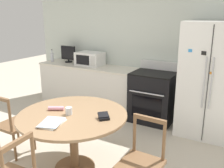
# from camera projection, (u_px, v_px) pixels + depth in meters

# --- Properties ---
(back_wall) EXTENTS (5.20, 0.10, 2.60)m
(back_wall) POSITION_uv_depth(u_px,v_px,m) (145.00, 48.00, 4.86)
(back_wall) COLOR silver
(back_wall) RESTS_ON ground_plane
(kitchen_counter) EXTENTS (2.17, 0.64, 0.90)m
(kitchen_counter) POSITION_uv_depth(u_px,v_px,m) (88.00, 86.00, 5.33)
(kitchen_counter) COLOR silver
(kitchen_counter) RESTS_ON ground_plane
(refrigerator) EXTENTS (0.93, 0.77, 1.84)m
(refrigerator) POSITION_uv_depth(u_px,v_px,m) (212.00, 80.00, 3.97)
(refrigerator) COLOR white
(refrigerator) RESTS_ON ground_plane
(oven_range) EXTENTS (0.76, 0.68, 1.08)m
(oven_range) POSITION_uv_depth(u_px,v_px,m) (153.00, 96.00, 4.60)
(oven_range) COLOR black
(oven_range) RESTS_ON ground_plane
(microwave) EXTENTS (0.55, 0.38, 0.27)m
(microwave) POSITION_uv_depth(u_px,v_px,m) (90.00, 59.00, 5.17)
(microwave) COLOR white
(microwave) RESTS_ON kitchen_counter
(countertop_tv) EXTENTS (0.36, 0.16, 0.36)m
(countertop_tv) POSITION_uv_depth(u_px,v_px,m) (68.00, 54.00, 5.48)
(countertop_tv) COLOR black
(countertop_tv) RESTS_ON kitchen_counter
(counter_bottle) EXTENTS (0.07, 0.07, 0.27)m
(counter_bottle) POSITION_uv_depth(u_px,v_px,m) (52.00, 57.00, 5.57)
(counter_bottle) COLOR silver
(counter_bottle) RESTS_ON kitchen_counter
(dining_table) EXTENTS (1.35, 1.35, 0.76)m
(dining_table) POSITION_uv_depth(u_px,v_px,m) (73.00, 123.00, 3.10)
(dining_table) COLOR #997551
(dining_table) RESTS_ON ground_plane
(dining_chair_left) EXTENTS (0.42, 0.42, 0.90)m
(dining_chair_left) POSITION_uv_depth(u_px,v_px,m) (13.00, 125.00, 3.50)
(dining_chair_left) COLOR brown
(dining_chair_left) RESTS_ON ground_plane
(dining_chair_right) EXTENTS (0.44, 0.44, 0.90)m
(dining_chair_right) POSITION_uv_depth(u_px,v_px,m) (142.00, 163.00, 2.62)
(dining_chair_right) COLOR brown
(dining_chair_right) RESTS_ON ground_plane
(candle_glass) EXTENTS (0.08, 0.08, 0.09)m
(candle_glass) POSITION_uv_depth(u_px,v_px,m) (69.00, 111.00, 3.03)
(candle_glass) COLOR silver
(candle_glass) RESTS_ON dining_table
(folded_napkin) EXTENTS (0.20, 0.14, 0.05)m
(folded_napkin) POSITION_uv_depth(u_px,v_px,m) (56.00, 108.00, 3.16)
(folded_napkin) COLOR pink
(folded_napkin) RESTS_ON dining_table
(wallet) EXTENTS (0.17, 0.17, 0.07)m
(wallet) POSITION_uv_depth(u_px,v_px,m) (104.00, 117.00, 2.91)
(wallet) COLOR black
(wallet) RESTS_ON dining_table
(mail_stack) EXTENTS (0.31, 0.36, 0.02)m
(mail_stack) POSITION_uv_depth(u_px,v_px,m) (52.00, 123.00, 2.78)
(mail_stack) COLOR white
(mail_stack) RESTS_ON dining_table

